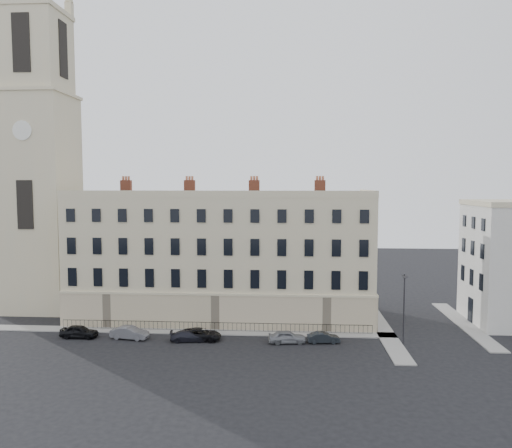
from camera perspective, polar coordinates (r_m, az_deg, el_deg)
The scene contains 14 objects.
ground at distance 51.78m, azimuth 1.12°, elevation -14.03°, with size 160.00×160.00×0.00m, color black.
terrace at distance 62.19m, azimuth -3.87°, elevation -3.76°, with size 36.22×12.22×17.00m.
church_tower at distance 70.81m, azimuth -23.45°, elevation 5.95°, with size 8.00×8.13×44.00m.
pavement_terrace at distance 57.79m, azimuth -8.82°, elevation -12.02°, with size 48.00×2.00×0.12m, color gray.
pavement_east_return at distance 60.31m, azimuth 14.18°, elevation -11.40°, with size 2.00×24.00×0.12m, color gray.
pavement_adjacent at distance 64.69m, azimuth 22.75°, elevation -10.52°, with size 2.00×20.00×0.12m, color gray.
railings at distance 57.32m, azimuth -4.75°, elevation -11.61°, with size 35.00×0.04×0.96m.
car_a at distance 58.13m, azimuth -19.56°, elevation -11.50°, with size 1.61×4.01×1.37m, color black.
car_b at distance 56.18m, azimuth -14.23°, elevation -11.95°, with size 1.42×4.06×1.34m, color slate.
car_c at distance 54.28m, azimuth -7.74°, elevation -12.57°, with size 1.55×3.81×1.11m, color black.
car_d at distance 54.51m, azimuth -6.36°, elevation -12.41°, with size 2.05×4.44×1.24m, color black.
car_e at distance 53.28m, azimuth 3.57°, elevation -12.74°, with size 1.57×3.91×1.33m, color gray.
car_f at distance 53.74m, azimuth 7.71°, elevation -12.74°, with size 1.18×3.40×1.12m, color black.
streetlamp at distance 54.34m, azimuth 16.54°, elevation -8.89°, with size 0.50×1.56×7.29m.
Camera 1 is at (2.27, -49.00, 16.59)m, focal length 35.00 mm.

